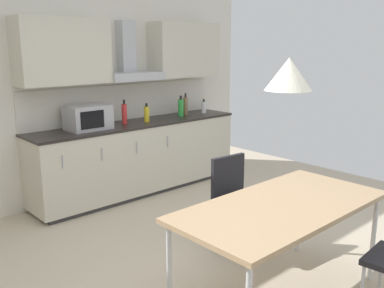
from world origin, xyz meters
TOP-DOWN VIEW (x-y plane):
  - wall_back at (0.00, 2.63)m, footprint 5.89×0.10m
  - kitchen_counter at (0.93, 2.29)m, footprint 2.85×0.61m
  - backsplash_tile at (0.93, 2.57)m, footprint 2.83×0.02m
  - upper_wall_cabinets at (0.93, 2.41)m, footprint 2.83×0.40m
  - microwave at (0.24, 2.29)m, footprint 0.48×0.35m
  - bottle_white at (2.06, 2.26)m, footprint 0.07×0.07m
  - bottle_green at (1.64, 2.28)m, footprint 0.08×0.08m
  - bottle_brown at (1.75, 2.31)m, footprint 0.06×0.06m
  - bottle_red at (0.74, 2.30)m, footprint 0.06×0.06m
  - bottle_yellow at (1.03, 2.23)m, footprint 0.07×0.07m
  - dining_table at (0.27, -0.41)m, footprint 1.65×0.81m
  - chair_far_right at (0.65, 0.38)m, footprint 0.43×0.43m
  - pendant_lamp at (0.27, -0.41)m, footprint 0.32×0.32m

SIDE VIEW (x-z plane):
  - kitchen_counter at x=0.93m, z-range 0.00..0.92m
  - chair_far_right at x=0.65m, z-range 0.10..0.97m
  - dining_table at x=0.27m, z-range 0.33..1.09m
  - bottle_white at x=2.06m, z-range 0.90..1.10m
  - bottle_yellow at x=1.03m, z-range 0.90..1.13m
  - bottle_green at x=1.64m, z-range 0.89..1.17m
  - bottle_red at x=0.74m, z-range 0.89..1.19m
  - bottle_brown at x=1.75m, z-range 0.89..1.19m
  - microwave at x=0.24m, z-range 0.91..1.19m
  - backsplash_tile at x=0.93m, z-range 0.91..1.37m
  - wall_back at x=0.00m, z-range 0.00..2.81m
  - pendant_lamp at x=0.27m, z-range 1.57..1.79m
  - upper_wall_cabinets at x=0.93m, z-range 1.42..2.14m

